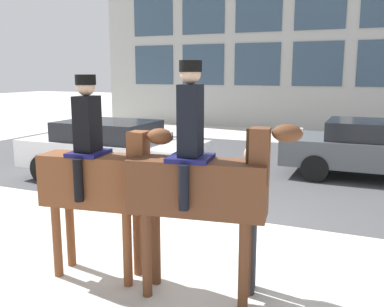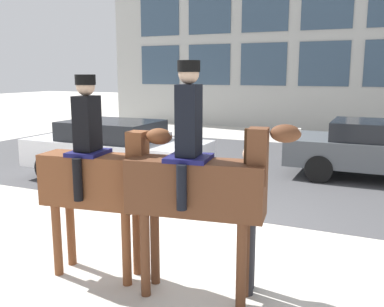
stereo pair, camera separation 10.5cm
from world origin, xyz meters
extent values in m
plane|color=beige|center=(0.00, 0.00, 0.00)|extent=(80.00, 80.00, 0.00)
cube|color=#444447|center=(0.00, 4.75, 0.00)|extent=(20.86, 8.50, 0.01)
cube|color=#33475B|center=(-7.87, 12.83, 2.88)|extent=(2.10, 0.02, 1.87)
cube|color=#33475B|center=(-5.24, 12.83, 2.88)|extent=(2.10, 0.02, 1.87)
cube|color=#33475B|center=(-2.62, 12.83, 2.88)|extent=(2.10, 0.02, 1.87)
cube|color=#33475B|center=(0.00, 12.83, 2.88)|extent=(2.10, 0.02, 1.87)
cube|color=#33475B|center=(-7.87, 12.83, 5.22)|extent=(2.10, 0.02, 1.87)
cube|color=#33475B|center=(-5.24, 12.83, 5.22)|extent=(2.10, 0.02, 1.87)
cube|color=#33475B|center=(-2.62, 12.83, 5.22)|extent=(2.10, 0.02, 1.87)
cube|color=#33475B|center=(0.00, 12.83, 5.22)|extent=(2.10, 0.02, 1.87)
cube|color=brown|center=(-0.67, -2.19, 1.23)|extent=(1.36, 0.61, 0.63)
cylinder|color=brown|center=(-0.22, -1.97, 0.46)|extent=(0.11, 0.11, 0.91)
cylinder|color=brown|center=(-0.18, -2.28, 0.46)|extent=(0.11, 0.11, 0.91)
cylinder|color=brown|center=(-1.16, -2.10, 0.46)|extent=(0.11, 0.11, 0.91)
cylinder|color=brown|center=(-1.11, -2.40, 0.46)|extent=(0.11, 0.11, 0.91)
cube|color=brown|center=(-0.09, -2.11, 1.58)|extent=(0.23, 0.27, 0.52)
cube|color=#382314|center=(-0.21, -2.13, 1.60)|extent=(0.05, 0.08, 0.47)
ellipsoid|color=brown|center=(0.17, -2.07, 1.80)|extent=(0.33, 0.24, 0.19)
cube|color=silver|center=(0.27, -2.06, 1.82)|extent=(0.12, 0.06, 0.07)
cylinder|color=#382314|center=(-1.36, -2.28, 1.12)|extent=(0.09, 0.09, 0.55)
cube|color=#14144C|center=(-0.73, -2.20, 1.56)|extent=(0.45, 0.53, 0.05)
cube|color=black|center=(-0.73, -2.20, 1.92)|extent=(0.26, 0.35, 0.65)
sphere|color=#D1A889|center=(-0.73, -2.20, 2.35)|extent=(0.22, 0.22, 0.22)
cylinder|color=black|center=(-0.73, -2.20, 2.43)|extent=(0.24, 0.24, 0.12)
cylinder|color=black|center=(-0.77, -1.93, 1.29)|extent=(0.11, 0.11, 0.50)
cylinder|color=black|center=(-0.70, -2.46, 1.29)|extent=(0.11, 0.11, 0.50)
cube|color=#59331E|center=(0.67, -2.17, 1.28)|extent=(1.56, 0.66, 0.60)
cylinder|color=#59331E|center=(1.19, -1.94, 0.49)|extent=(0.11, 0.11, 0.98)
cylinder|color=#59331E|center=(1.23, -2.24, 0.49)|extent=(0.11, 0.11, 0.98)
cylinder|color=#59331E|center=(0.11, -2.10, 0.49)|extent=(0.11, 0.11, 0.98)
cylinder|color=#59331E|center=(0.15, -2.40, 0.49)|extent=(0.11, 0.11, 0.98)
cube|color=#59331E|center=(1.33, -2.07, 1.66)|extent=(0.23, 0.27, 0.58)
cube|color=#382314|center=(1.21, -2.09, 1.68)|extent=(0.05, 0.08, 0.53)
ellipsoid|color=#59331E|center=(1.60, -2.03, 1.91)|extent=(0.34, 0.24, 0.19)
cube|color=silver|center=(1.69, -2.02, 1.93)|extent=(0.12, 0.07, 0.07)
cylinder|color=#382314|center=(-0.12, -2.28, 1.18)|extent=(0.09, 0.09, 0.55)
cube|color=#14144C|center=(0.60, -2.18, 1.60)|extent=(0.52, 0.54, 0.05)
cube|color=black|center=(0.60, -2.18, 2.01)|extent=(0.26, 0.35, 0.76)
sphere|color=#D1A889|center=(0.60, -2.18, 2.50)|extent=(0.22, 0.22, 0.22)
cylinder|color=black|center=(0.60, -2.18, 2.58)|extent=(0.24, 0.24, 0.12)
cylinder|color=black|center=(0.56, -1.91, 1.34)|extent=(0.11, 0.11, 0.48)
cylinder|color=black|center=(0.63, -2.45, 1.34)|extent=(0.11, 0.11, 0.48)
cylinder|color=#232328|center=(1.21, -1.90, 0.46)|extent=(0.13, 0.13, 0.92)
cylinder|color=#232328|center=(1.18, -1.75, 0.46)|extent=(0.13, 0.13, 0.92)
cube|color=#232328|center=(1.19, -1.82, 1.22)|extent=(0.29, 0.43, 0.61)
sphere|color=#D1A889|center=(1.19, -1.82, 1.63)|extent=(0.20, 0.20, 0.20)
cube|color=#232328|center=(0.96, -2.05, 1.39)|extent=(0.56, 0.19, 0.09)
cone|color=orange|center=(0.62, -2.12, 1.39)|extent=(0.19, 0.08, 0.04)
cube|color=silver|center=(-3.18, 1.96, 0.65)|extent=(4.30, 1.78, 0.64)
cube|color=black|center=(-3.29, 1.96, 1.19)|extent=(2.15, 1.56, 0.44)
cylinder|color=black|center=(-1.85, 1.14, 0.33)|extent=(0.65, 0.21, 0.65)
cylinder|color=black|center=(-1.85, 2.78, 0.33)|extent=(0.65, 0.21, 0.65)
cylinder|color=black|center=(-4.52, 1.14, 0.33)|extent=(0.65, 0.21, 0.65)
cylinder|color=black|center=(-4.52, 2.78, 0.33)|extent=(0.65, 0.21, 0.65)
cube|color=black|center=(2.50, 4.63, 1.16)|extent=(2.26, 1.74, 0.44)
cylinder|color=black|center=(1.21, 3.72, 0.32)|extent=(0.64, 0.24, 0.64)
cylinder|color=black|center=(1.21, 5.54, 0.32)|extent=(0.64, 0.24, 0.64)
camera|label=1|loc=(2.39, -6.34, 2.51)|focal=40.00mm
camera|label=2|loc=(2.49, -6.30, 2.51)|focal=40.00mm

